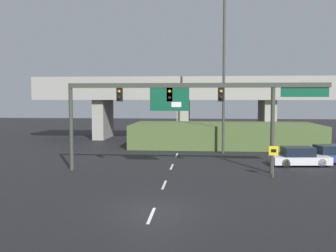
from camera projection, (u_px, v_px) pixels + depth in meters
The scene contains 9 objects.
ground_plane at pixel (154, 209), 18.25m from camera, with size 160.00×160.00×0.00m, color black.
lane_markings at pixel (174, 160), 32.42m from camera, with size 0.14×33.00×0.01m.
signal_gantry at pixel (188, 99), 26.92m from camera, with size 17.89×0.44×6.17m.
speed_limit_sign at pixel (273, 157), 25.24m from camera, with size 0.60×0.11×2.12m.
highway_light_pole_near at pixel (224, 65), 36.03m from camera, with size 0.70×0.36×15.49m.
overpass_bridge at pixel (184, 97), 49.15m from camera, with size 36.36×7.06×7.67m.
grass_embankment at pixel (224, 135), 42.15m from camera, with size 19.55×8.82×2.40m.
parked_sedan_near_right at pixel (299, 157), 29.87m from camera, with size 4.48×2.19×1.43m.
parked_sedan_mid_right at pixel (332, 155), 31.09m from camera, with size 4.64×2.73×1.42m.
Camera 1 is at (2.13, -17.81, 5.15)m, focal length 42.00 mm.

